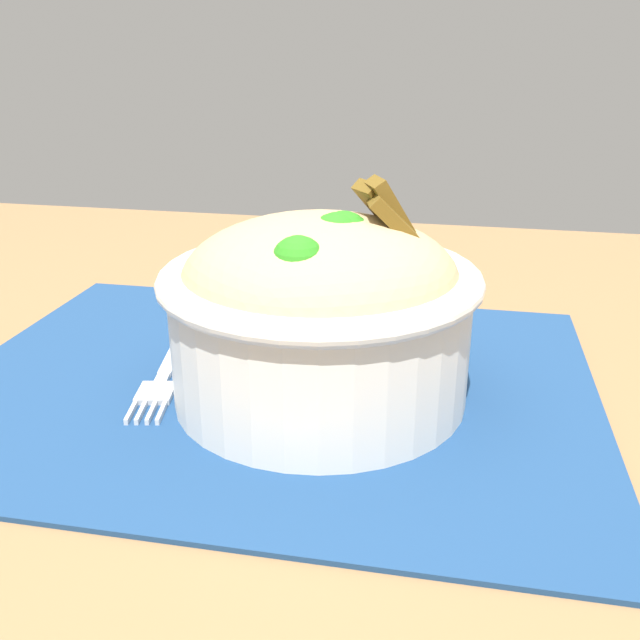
# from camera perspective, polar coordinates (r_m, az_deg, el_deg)

# --- Properties ---
(table) EXTENTS (1.11, 0.98, 0.75)m
(table) POSITION_cam_1_polar(r_m,az_deg,el_deg) (0.48, -4.76, -13.94)
(table) COLOR olive
(table) RESTS_ON ground_plane
(placemat) EXTENTS (0.42, 0.33, 0.00)m
(placemat) POSITION_cam_1_polar(r_m,az_deg,el_deg) (0.46, -4.08, -5.05)
(placemat) COLOR navy
(placemat) RESTS_ON table
(bowl) EXTENTS (0.22, 0.22, 0.13)m
(bowl) POSITION_cam_1_polar(r_m,az_deg,el_deg) (0.42, 0.05, 1.17)
(bowl) COLOR silver
(bowl) RESTS_ON placemat
(fork) EXTENTS (0.04, 0.13, 0.00)m
(fork) POSITION_cam_1_polar(r_m,az_deg,el_deg) (0.47, -12.63, -4.69)
(fork) COLOR silver
(fork) RESTS_ON placemat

